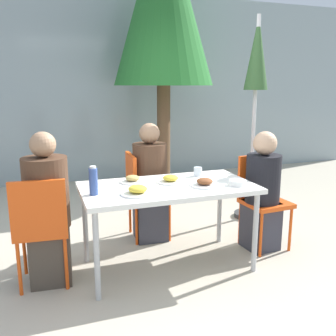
{
  "coord_description": "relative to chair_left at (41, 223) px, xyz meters",
  "views": [
    {
      "loc": [
        -1.01,
        -2.86,
        1.56
      ],
      "look_at": [
        0.0,
        0.0,
        0.89
      ],
      "focal_mm": 40.0,
      "sensor_mm": 36.0,
      "label": 1
    }
  ],
  "objects": [
    {
      "name": "drinking_cup",
      "position": [
        1.4,
        0.22,
        0.25
      ],
      "size": [
        0.08,
        0.08,
        0.08
      ],
      "color": "silver",
      "rests_on": "dining_table"
    },
    {
      "name": "person_far",
      "position": [
        1.06,
        0.63,
        0.04
      ],
      "size": [
        0.34,
        0.34,
        1.2
      ],
      "rotation": [
        0.0,
        0.0,
        -1.62
      ],
      "color": "#383842",
      "rests_on": "ground"
    },
    {
      "name": "bottle",
      "position": [
        0.4,
        -0.07,
        0.32
      ],
      "size": [
        0.07,
        0.07,
        0.23
      ],
      "color": "#334C8E",
      "rests_on": "dining_table"
    },
    {
      "name": "plate_1",
      "position": [
        0.77,
        0.19,
        0.23
      ],
      "size": [
        0.22,
        0.22,
        0.06
      ],
      "color": "white",
      "rests_on": "dining_table"
    },
    {
      "name": "dining_table",
      "position": [
        1.03,
        -0.01,
        0.15
      ],
      "size": [
        1.45,
        0.77,
        0.74
      ],
      "color": "white",
      "rests_on": "ground"
    },
    {
      "name": "plate_0",
      "position": [
        0.72,
        -0.17,
        0.24
      ],
      "size": [
        0.26,
        0.26,
        0.07
      ],
      "color": "white",
      "rests_on": "dining_table"
    },
    {
      "name": "salad_bowl",
      "position": [
        1.58,
        -0.2,
        0.23
      ],
      "size": [
        0.15,
        0.15,
        0.05
      ],
      "color": "white",
      "rests_on": "dining_table"
    },
    {
      "name": "plate_3",
      "position": [
        1.31,
        -0.12,
        0.23
      ],
      "size": [
        0.24,
        0.24,
        0.07
      ],
      "color": "white",
      "rests_on": "dining_table"
    },
    {
      "name": "chair_right",
      "position": [
        2.05,
        0.14,
        0.0
      ],
      "size": [
        0.43,
        0.43,
        0.89
      ],
      "rotation": [
        0.0,
        0.0,
        -3.08
      ],
      "color": "#E54C14",
      "rests_on": "ground"
    },
    {
      "name": "ground_plane",
      "position": [
        1.03,
        -0.01,
        -0.53
      ],
      "size": [
        24.0,
        24.0,
        0.0
      ],
      "primitive_type": "plane",
      "color": "#B2A893"
    },
    {
      "name": "closed_umbrella",
      "position": [
        2.37,
        0.85,
        1.15
      ],
      "size": [
        0.36,
        0.36,
        2.31
      ],
      "color": "#333333",
      "rests_on": "ground"
    },
    {
      "name": "building_facade",
      "position": [
        1.03,
        3.4,
        0.97
      ],
      "size": [
        10.0,
        0.2,
        3.0
      ],
      "color": "#89999E",
      "rests_on": "ground"
    },
    {
      "name": "person_right",
      "position": [
        2.0,
        0.06,
        0.02
      ],
      "size": [
        0.32,
        0.32,
        1.14
      ],
      "rotation": [
        0.0,
        0.0,
        -3.08
      ],
      "color": "#383842",
      "rests_on": "ground"
    },
    {
      "name": "person_left",
      "position": [
        0.06,
        0.08,
        0.05
      ],
      "size": [
        0.35,
        0.35,
        1.22
      ],
      "rotation": [
        0.0,
        0.0,
        -0.08
      ],
      "color": "#473D33",
      "rests_on": "ground"
    },
    {
      "name": "plate_2",
      "position": [
        1.08,
        0.08,
        0.23
      ],
      "size": [
        0.24,
        0.24,
        0.07
      ],
      "color": "white",
      "rests_on": "dining_table"
    },
    {
      "name": "chair_far",
      "position": [
        0.98,
        0.68,
        0.0
      ],
      "size": [
        0.42,
        0.42,
        0.89
      ],
      "rotation": [
        0.0,
        0.0,
        -1.62
      ],
      "color": "#E54C14",
      "rests_on": "ground"
    },
    {
      "name": "chair_left",
      "position": [
        0.0,
        0.0,
        0.0
      ],
      "size": [
        0.43,
        0.43,
        0.89
      ],
      "rotation": [
        0.0,
        0.0,
        -0.08
      ],
      "color": "#E54C14",
      "rests_on": "ground"
    }
  ]
}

